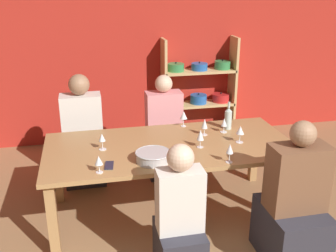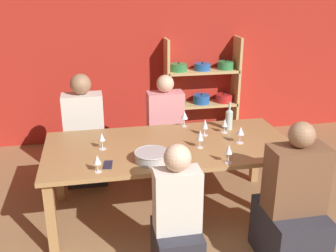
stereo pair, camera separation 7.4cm
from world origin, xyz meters
name	(u,v)px [view 1 (the left image)]	position (x,y,z in m)	size (l,w,h in m)	color
wall_back_red	(129,45)	(0.00, 3.83, 1.35)	(8.80, 0.06, 2.70)	red
shelf_unit	(198,99)	(0.94, 3.63, 0.57)	(1.05, 0.30, 1.45)	tan
dining_table	(170,152)	(0.10, 1.74, 0.66)	(2.32, 1.08, 0.73)	#AD7F4C
mixing_bowl	(153,156)	(-0.12, 1.42, 0.78)	(0.31, 0.31, 0.09)	#B7BABC
wine_bottle_green	(228,118)	(0.78, 2.02, 0.85)	(0.07, 0.07, 0.29)	#B2C6C1
wine_glass_red_a	(205,124)	(0.49, 1.91, 0.85)	(0.06, 0.06, 0.17)	white
wine_glass_empty_a	(99,161)	(-0.58, 1.31, 0.84)	(0.07, 0.07, 0.15)	white
wine_glass_empty_b	(224,123)	(0.70, 1.94, 0.83)	(0.07, 0.07, 0.15)	white
wine_glass_white_a	(240,131)	(0.76, 1.65, 0.85)	(0.08, 0.08, 0.16)	white
wine_glass_empty_c	(200,135)	(0.36, 1.62, 0.85)	(0.07, 0.07, 0.17)	white
wine_glass_empty_d	(102,138)	(-0.53, 1.76, 0.84)	(0.07, 0.07, 0.16)	white
wine_glass_empty_e	(184,115)	(0.35, 2.19, 0.85)	(0.08, 0.08, 0.16)	white
wine_glass_red_b	(230,149)	(0.50, 1.26, 0.85)	(0.06, 0.06, 0.17)	white
cell_phone	(109,165)	(-0.49, 1.41, 0.74)	(0.09, 0.16, 0.01)	#1E2338
person_near_a	(180,228)	(-0.02, 0.88, 0.41)	(0.35, 0.43, 1.10)	#2D2D38
person_far_a	(164,138)	(0.23, 2.64, 0.43)	(0.41, 0.51, 1.19)	#2D2D38
person_near_b	(293,212)	(0.91, 0.86, 0.44)	(0.45, 0.56, 1.21)	#2D2D38
person_far_b	(84,142)	(-0.70, 2.67, 0.45)	(0.44, 0.55, 1.24)	#2D2D38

